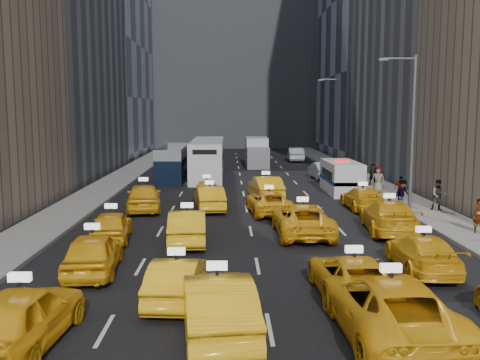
% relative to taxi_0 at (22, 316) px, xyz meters
% --- Properties ---
extents(ground, '(160.00, 160.00, 0.00)m').
position_rel_taxi_0_xyz_m(ground, '(6.32, 4.98, -0.80)').
color(ground, black).
rests_on(ground, ground).
extents(sidewalk_west, '(3.00, 90.00, 0.15)m').
position_rel_taxi_0_xyz_m(sidewalk_west, '(-4.18, 29.98, -0.73)').
color(sidewalk_west, gray).
rests_on(sidewalk_west, ground).
extents(sidewalk_east, '(3.00, 90.00, 0.15)m').
position_rel_taxi_0_xyz_m(sidewalk_east, '(16.82, 29.98, -0.73)').
color(sidewalk_east, gray).
rests_on(sidewalk_east, ground).
extents(curb_west, '(0.15, 90.00, 0.18)m').
position_rel_taxi_0_xyz_m(curb_west, '(-2.73, 29.98, -0.71)').
color(curb_west, slate).
rests_on(curb_west, ground).
extents(curb_east, '(0.15, 90.00, 0.18)m').
position_rel_taxi_0_xyz_m(curb_east, '(15.37, 29.98, -0.71)').
color(curb_east, slate).
rests_on(curb_east, ground).
extents(building_backdrop, '(30.00, 12.00, 40.00)m').
position_rel_taxi_0_xyz_m(building_backdrop, '(6.32, 76.98, 19.20)').
color(building_backdrop, slate).
rests_on(building_backdrop, ground).
extents(streetlight_near, '(2.15, 0.22, 9.00)m').
position_rel_taxi_0_xyz_m(streetlight_near, '(15.50, 16.98, 4.11)').
color(streetlight_near, '#595B60').
rests_on(streetlight_near, ground).
extents(streetlight_far, '(2.15, 0.22, 9.00)m').
position_rel_taxi_0_xyz_m(streetlight_far, '(15.50, 36.98, 4.11)').
color(streetlight_far, '#595B60').
rests_on(streetlight_far, ground).
extents(taxi_0, '(2.30, 4.87, 1.61)m').
position_rel_taxi_0_xyz_m(taxi_0, '(0.00, 0.00, 0.00)').
color(taxi_0, '#F5AF14').
rests_on(taxi_0, ground).
extents(taxi_1, '(2.33, 5.22, 1.67)m').
position_rel_taxi_0_xyz_m(taxi_1, '(4.90, 0.68, 0.03)').
color(taxi_1, '#F5AF14').
rests_on(taxi_1, ground).
extents(taxi_2, '(2.88, 5.98, 1.64)m').
position_rel_taxi_0_xyz_m(taxi_2, '(9.44, 0.45, 0.02)').
color(taxi_2, '#F5AF14').
rests_on(taxi_2, ground).
extents(taxi_4, '(2.17, 4.64, 1.54)m').
position_rel_taxi_0_xyz_m(taxi_4, '(0.24, 6.20, -0.04)').
color(taxi_4, '#F5AF14').
rests_on(taxi_4, ground).
extents(taxi_5, '(1.76, 4.26, 1.37)m').
position_rel_taxi_0_xyz_m(taxi_5, '(3.58, 3.25, -0.12)').
color(taxi_5, '#F5AF14').
rests_on(taxi_5, ground).
extents(taxi_6, '(2.39, 4.97, 1.36)m').
position_rel_taxi_0_xyz_m(taxi_6, '(9.18, 3.42, -0.12)').
color(taxi_6, '#F5AF14').
rests_on(taxi_6, ground).
extents(taxi_7, '(2.10, 4.76, 1.36)m').
position_rel_taxi_0_xyz_m(taxi_7, '(12.43, 6.22, -0.12)').
color(taxi_7, '#F5AF14').
rests_on(taxi_7, ground).
extents(taxi_8, '(2.06, 4.30, 1.42)m').
position_rel_taxi_0_xyz_m(taxi_8, '(-0.13, 11.06, -0.10)').
color(taxi_8, '#F5AF14').
rests_on(taxi_8, ground).
extents(taxi_9, '(1.86, 4.70, 1.52)m').
position_rel_taxi_0_xyz_m(taxi_9, '(3.36, 10.61, -0.04)').
color(taxi_9, '#F5AF14').
rests_on(taxi_9, ground).
extents(taxi_10, '(2.58, 5.53, 1.53)m').
position_rel_taxi_0_xyz_m(taxi_10, '(8.75, 12.02, -0.04)').
color(taxi_10, '#F5AF14').
rests_on(taxi_10, ground).
extents(taxi_11, '(2.80, 5.72, 1.60)m').
position_rel_taxi_0_xyz_m(taxi_11, '(13.08, 12.57, -0.01)').
color(taxi_11, '#F5AF14').
rests_on(taxi_11, ground).
extents(taxi_12, '(2.63, 5.14, 1.67)m').
position_rel_taxi_0_xyz_m(taxi_12, '(0.17, 18.60, 0.03)').
color(taxi_12, '#F5AF14').
rests_on(taxi_12, ground).
extents(taxi_13, '(2.11, 4.60, 1.46)m').
position_rel_taxi_0_xyz_m(taxi_13, '(4.10, 18.63, -0.07)').
color(taxi_13, '#F5AF14').
rests_on(taxi_13, ground).
extents(taxi_14, '(2.70, 5.04, 1.35)m').
position_rel_taxi_0_xyz_m(taxi_14, '(7.56, 17.46, -0.13)').
color(taxi_14, '#F5AF14').
rests_on(taxi_14, ground).
extents(taxi_15, '(2.00, 4.70, 1.35)m').
position_rel_taxi_0_xyz_m(taxi_15, '(13.32, 18.65, -0.13)').
color(taxi_15, '#F5AF14').
rests_on(taxi_15, ground).
extents(taxi_16, '(1.70, 3.97, 1.34)m').
position_rel_taxi_0_xyz_m(taxi_16, '(3.77, 22.69, -0.14)').
color(taxi_16, '#F5AF14').
rests_on(taxi_16, ground).
extents(taxi_17, '(2.27, 5.00, 1.59)m').
position_rel_taxi_0_xyz_m(taxi_17, '(7.74, 22.44, -0.01)').
color(taxi_17, '#F5AF14').
rests_on(taxi_17, ground).
extents(nypd_van, '(2.70, 5.88, 2.45)m').
position_rel_taxi_0_xyz_m(nypd_van, '(13.46, 25.33, 0.30)').
color(nypd_van, silver).
rests_on(nypd_van, ground).
extents(double_decker, '(2.98, 9.85, 2.82)m').
position_rel_taxi_0_xyz_m(double_decker, '(0.44, 33.69, 0.59)').
color(double_decker, black).
rests_on(double_decker, ground).
extents(city_bus, '(3.25, 13.05, 3.35)m').
position_rel_taxi_0_xyz_m(city_bus, '(3.40, 34.75, 0.85)').
color(city_bus, silver).
rests_on(city_bus, ground).
extents(box_truck, '(2.45, 6.73, 3.05)m').
position_rel_taxi_0_xyz_m(box_truck, '(8.32, 44.01, 0.69)').
color(box_truck, silver).
rests_on(box_truck, ground).
extents(misc_car_0, '(1.84, 4.59, 1.48)m').
position_rel_taxi_0_xyz_m(misc_car_0, '(13.40, 33.25, -0.06)').
color(misc_car_0, '#AAAEB2').
rests_on(misc_car_0, ground).
extents(misc_car_1, '(2.96, 5.83, 1.58)m').
position_rel_taxi_0_xyz_m(misc_car_1, '(0.33, 46.30, -0.02)').
color(misc_car_1, black).
rests_on(misc_car_1, ground).
extents(misc_car_2, '(2.42, 5.59, 1.60)m').
position_rel_taxi_0_xyz_m(misc_car_2, '(8.89, 52.09, -0.00)').
color(misc_car_2, gray).
rests_on(misc_car_2, ground).
extents(misc_car_3, '(2.09, 4.90, 1.65)m').
position_rel_taxi_0_xyz_m(misc_car_3, '(3.17, 49.01, 0.02)').
color(misc_car_3, black).
rests_on(misc_car_3, ground).
extents(misc_car_4, '(1.96, 5.01, 1.63)m').
position_rel_taxi_0_xyz_m(misc_car_4, '(13.22, 49.68, 0.01)').
color(misc_car_4, '#ADAEB5').
rests_on(misc_car_4, ground).
extents(pedestrian_0, '(0.66, 0.50, 1.65)m').
position_rel_taxi_0_xyz_m(pedestrian_0, '(17.17, 11.70, 0.17)').
color(pedestrian_0, gray).
rests_on(pedestrian_0, sidewalk_east).
extents(pedestrian_1, '(0.96, 0.67, 1.80)m').
position_rel_taxi_0_xyz_m(pedestrian_1, '(17.50, 17.50, 0.25)').
color(pedestrian_1, gray).
rests_on(pedestrian_1, sidewalk_east).
extents(pedestrian_2, '(1.10, 0.78, 1.57)m').
position_rel_taxi_0_xyz_m(pedestrian_2, '(16.01, 19.44, 0.13)').
color(pedestrian_2, gray).
rests_on(pedestrian_2, sidewalk_east).
extents(pedestrian_3, '(0.99, 0.68, 1.55)m').
position_rel_taxi_0_xyz_m(pedestrian_3, '(16.43, 21.14, 0.12)').
color(pedestrian_3, gray).
rests_on(pedestrian_3, sidewalk_east).
extents(pedestrian_4, '(1.03, 0.75, 1.88)m').
position_rel_taxi_0_xyz_m(pedestrian_4, '(15.86, 24.38, 0.29)').
color(pedestrian_4, gray).
rests_on(pedestrian_4, sidewalk_east).
extents(pedestrian_5, '(1.59, 0.90, 1.65)m').
position_rel_taxi_0_xyz_m(pedestrian_5, '(16.56, 28.35, 0.17)').
color(pedestrian_5, gray).
rests_on(pedestrian_5, sidewalk_east).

